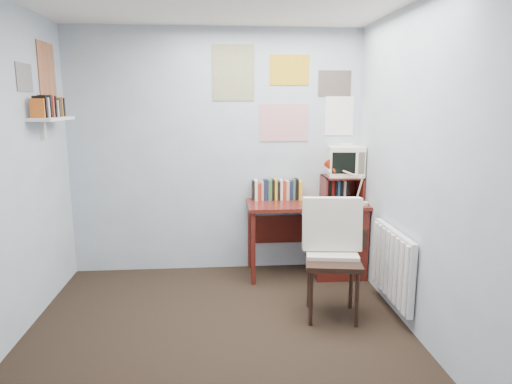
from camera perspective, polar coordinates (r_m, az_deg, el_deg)
ground at (r=3.45m, az=-4.62°, el=-19.47°), size 3.50×3.50×0.00m
back_wall at (r=4.75m, az=-4.94°, el=4.96°), size 3.00×0.02×2.50m
right_wall at (r=3.36m, az=21.51°, el=1.71°), size 0.02×3.50×2.50m
desk at (r=4.80m, az=9.43°, el=-5.41°), size 1.20×0.55×0.76m
desk_chair at (r=3.82m, az=9.57°, el=-8.62°), size 0.55×0.54×0.95m
desk_lamp at (r=4.61m, az=13.32°, el=0.78°), size 0.32×0.30×0.39m
tv_riser at (r=4.82m, az=10.66°, el=0.50°), size 0.40×0.30×0.25m
crt_tv at (r=4.80m, az=11.15°, el=3.98°), size 0.39×0.37×0.33m
book_row at (r=4.76m, az=3.10°, el=0.37°), size 0.60×0.14×0.22m
radiator at (r=4.04m, az=16.71°, el=-8.69°), size 0.09×0.80×0.60m
wall_shelf at (r=4.32m, az=-24.17°, el=8.36°), size 0.20×0.62×0.24m
posters_back at (r=4.77m, az=3.57°, el=12.22°), size 1.20×0.01×0.90m
posters_left at (r=4.35m, az=-25.78°, el=13.26°), size 0.01×0.70×0.60m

